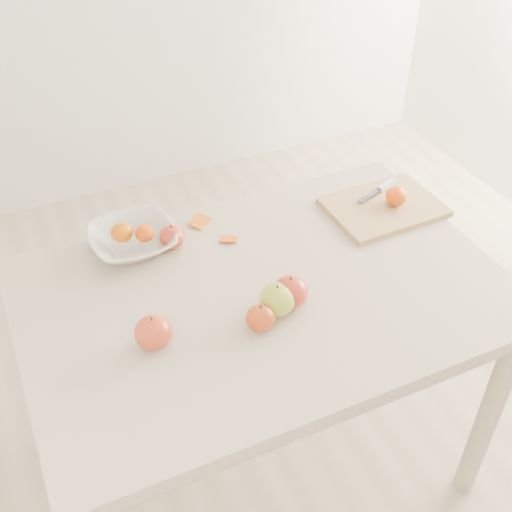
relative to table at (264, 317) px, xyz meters
name	(u,v)px	position (x,y,z in m)	size (l,w,h in m)	color
ground	(262,459)	(0.00, 0.00, -0.65)	(3.50, 3.50, 0.00)	#C6B293
table	(264,317)	(0.00, 0.00, 0.00)	(1.20, 0.80, 0.75)	beige
cutting_board	(384,207)	(0.46, 0.16, 0.11)	(0.32, 0.23, 0.02)	tan
board_tangerine	(396,196)	(0.49, 0.15, 0.14)	(0.06, 0.06, 0.05)	#E36008
fruit_bowl	(133,240)	(-0.25, 0.30, 0.13)	(0.23, 0.23, 0.06)	silver
bowl_tangerine_near	(122,232)	(-0.27, 0.31, 0.15)	(0.06, 0.06, 0.05)	#D15D07
bowl_tangerine_far	(145,233)	(-0.22, 0.28, 0.15)	(0.05, 0.05, 0.05)	#DD3C07
orange_peel_a	(200,222)	(-0.05, 0.33, 0.10)	(0.06, 0.04, 0.00)	#C5590D
orange_peel_b	(229,240)	(0.00, 0.22, 0.10)	(0.04, 0.04, 0.00)	#D3500E
paring_knife	(384,187)	(0.51, 0.23, 0.12)	(0.17, 0.07, 0.01)	white
apple_green	(277,300)	(-0.01, -0.08, 0.14)	(0.09, 0.09, 0.08)	olive
apple_red_c	(261,318)	(-0.06, -0.12, 0.13)	(0.07, 0.07, 0.06)	#991303
apple_red_e	(290,292)	(0.03, -0.07, 0.14)	(0.09, 0.09, 0.08)	maroon
apple_red_a	(172,237)	(-0.15, 0.26, 0.13)	(0.07, 0.07, 0.06)	maroon
apple_red_d	(153,332)	(-0.31, -0.06, 0.14)	(0.09, 0.09, 0.08)	maroon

